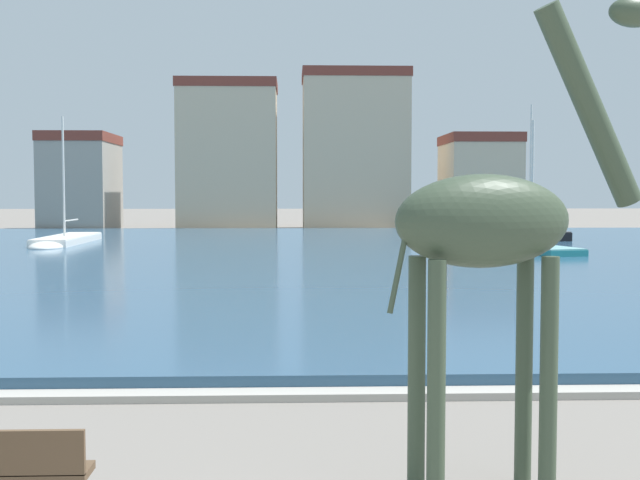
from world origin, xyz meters
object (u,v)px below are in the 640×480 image
sailboat_black (530,233)px  sailboat_teal (530,251)px  sailboat_white (64,243)px  giraffe_statue (498,231)px

sailboat_black → sailboat_teal: bearing=-106.2°
sailboat_black → sailboat_white: bearing=-168.7°
giraffe_statue → sailboat_white: bearing=111.6°
sailboat_black → giraffe_statue: bearing=-106.7°
giraffe_statue → sailboat_black: (12.90, 42.89, -2.21)m
sailboat_teal → sailboat_white: size_ratio=0.71×
giraffe_statue → sailboat_white: sailboat_white is taller
sailboat_teal → sailboat_white: sailboat_white is taller
sailboat_teal → sailboat_black: bearing=73.8°
giraffe_statue → sailboat_black: 44.84m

